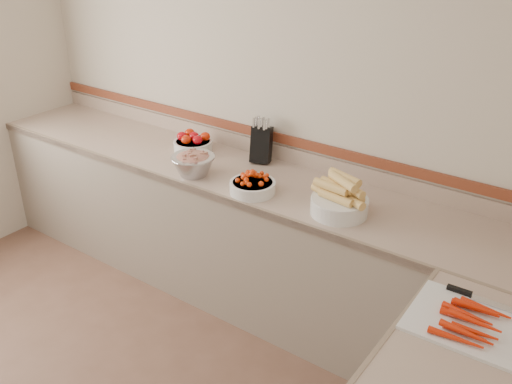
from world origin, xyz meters
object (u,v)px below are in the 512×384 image
Objects in this scene: corn_bowl at (340,200)px; rhubarb_bowl at (193,163)px; knife_block at (261,143)px; cherry_tomato_bowl at (253,185)px; tomato_bowl at (193,143)px; cutting_board at (471,322)px.

rhubarb_bowl is (-0.96, -0.08, -0.00)m from corn_bowl.
knife_block is 0.47m from cherry_tomato_bowl.
tomato_bowl is 0.99× the size of cherry_tomato_bowl.
cutting_board is at bearing -19.40° from tomato_bowl.
tomato_bowl is (-0.48, -0.12, -0.07)m from knife_block.
corn_bowl reaches higher than tomato_bowl.
knife_block is 0.82m from corn_bowl.
knife_block is 1.82m from cutting_board.
corn_bowl reaches higher than rhubarb_bowl.
cherry_tomato_bowl is at bearing -172.97° from corn_bowl.
knife_block is at bearing 151.97° from cutting_board.
cherry_tomato_bowl is (0.70, -0.28, -0.01)m from tomato_bowl.
rhubarb_bowl reaches higher than tomato_bowl.
cherry_tomato_bowl reaches higher than tomato_bowl.
corn_bowl is at bearing 4.73° from rhubarb_bowl.
knife_block reaches higher than corn_bowl.
tomato_bowl is at bearing 169.96° from corn_bowl.
corn_bowl is 0.70× the size of cutting_board.
rhubarb_bowl is 0.56× the size of cutting_board.
cherry_tomato_bowl is 0.98× the size of rhubarb_bowl.
tomato_bowl is 0.40m from rhubarb_bowl.
cutting_board is (0.86, -0.52, -0.06)m from corn_bowl.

